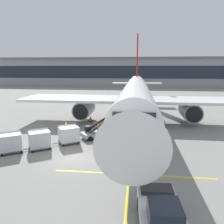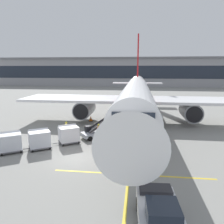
{
  "view_description": "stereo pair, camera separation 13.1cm",
  "coord_description": "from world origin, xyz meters",
  "px_view_note": "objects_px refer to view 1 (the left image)",
  "views": [
    {
      "loc": [
        5.19,
        -17.51,
        7.8
      ],
      "look_at": [
        2.55,
        5.5,
        3.11
      ],
      "focal_mm": 34.91,
      "sensor_mm": 36.0,
      "label": 1
    },
    {
      "loc": [
        5.32,
        -17.49,
        7.8
      ],
      "look_at": [
        2.55,
        5.5,
        3.11
      ],
      "focal_mm": 34.91,
      "sensor_mm": 36.0,
      "label": 2
    }
  ],
  "objects_px": {
    "pushback_tug": "(161,215)",
    "ground_crew_marshaller": "(66,128)",
    "baggage_cart_lead": "(69,134)",
    "safety_cone_engine_keepout": "(90,119)",
    "belt_loader": "(99,130)",
    "ground_crew_by_carts": "(66,135)",
    "baggage_cart_second": "(39,139)",
    "ground_crew_wingwalker": "(72,131)",
    "ground_crew_by_loader": "(99,130)",
    "baggage_cart_third": "(10,142)",
    "parked_airplane": "(136,96)"
  },
  "relations": [
    {
      "from": "baggage_cart_lead",
      "to": "safety_cone_engine_keepout",
      "type": "xyz_separation_m",
      "value": [
        0.22,
        9.82,
        -0.63
      ]
    },
    {
      "from": "baggage_cart_third",
      "to": "ground_crew_wingwalker",
      "type": "xyz_separation_m",
      "value": [
        4.67,
        4.11,
        -0.0
      ]
    },
    {
      "from": "belt_loader",
      "to": "baggage_cart_third",
      "type": "height_order",
      "value": "belt_loader"
    },
    {
      "from": "ground_crew_by_loader",
      "to": "safety_cone_engine_keepout",
      "type": "relative_size",
      "value": 2.27
    },
    {
      "from": "parked_airplane",
      "to": "ground_crew_by_carts",
      "type": "relative_size",
      "value": 25.08
    },
    {
      "from": "belt_loader",
      "to": "safety_cone_engine_keepout",
      "type": "xyz_separation_m",
      "value": [
        -2.58,
        7.54,
        -0.52
      ]
    },
    {
      "from": "belt_loader",
      "to": "baggage_cart_second",
      "type": "relative_size",
      "value": 1.81
    },
    {
      "from": "ground_crew_by_carts",
      "to": "ground_crew_by_loader",
      "type": "bearing_deg",
      "value": 33.15
    },
    {
      "from": "parked_airplane",
      "to": "ground_crew_by_loader",
      "type": "xyz_separation_m",
      "value": [
        -4.02,
        -8.4,
        -2.82
      ]
    },
    {
      "from": "parked_airplane",
      "to": "baggage_cart_second",
      "type": "relative_size",
      "value": 16.1
    },
    {
      "from": "ground_crew_marshaller",
      "to": "baggage_cart_second",
      "type": "bearing_deg",
      "value": -108.2
    },
    {
      "from": "baggage_cart_second",
      "to": "ground_crew_marshaller",
      "type": "relative_size",
      "value": 1.56
    },
    {
      "from": "ground_crew_by_carts",
      "to": "pushback_tug",
      "type": "bearing_deg",
      "value": -53.35
    },
    {
      "from": "baggage_cart_second",
      "to": "safety_cone_engine_keepout",
      "type": "height_order",
      "value": "baggage_cart_second"
    },
    {
      "from": "parked_airplane",
      "to": "pushback_tug",
      "type": "relative_size",
      "value": 9.7
    },
    {
      "from": "ground_crew_by_carts",
      "to": "ground_crew_wingwalker",
      "type": "xyz_separation_m",
      "value": [
        0.17,
        1.3,
        0.0
      ]
    },
    {
      "from": "ground_crew_wingwalker",
      "to": "ground_crew_by_carts",
      "type": "bearing_deg",
      "value": -97.57
    },
    {
      "from": "belt_loader",
      "to": "ground_crew_by_carts",
      "type": "distance_m",
      "value": 3.91
    },
    {
      "from": "ground_crew_by_loader",
      "to": "ground_crew_wingwalker",
      "type": "relative_size",
      "value": 1.0
    },
    {
      "from": "baggage_cart_lead",
      "to": "ground_crew_by_loader",
      "type": "height_order",
      "value": "baggage_cart_lead"
    },
    {
      "from": "belt_loader",
      "to": "ground_crew_wingwalker",
      "type": "relative_size",
      "value": 2.82
    },
    {
      "from": "baggage_cart_second",
      "to": "pushback_tug",
      "type": "xyz_separation_m",
      "value": [
        10.69,
        -9.8,
        -0.17
      ]
    },
    {
      "from": "pushback_tug",
      "to": "baggage_cart_third",
      "type": "bearing_deg",
      "value": 146.45
    },
    {
      "from": "ground_crew_by_carts",
      "to": "belt_loader",
      "type": "bearing_deg",
      "value": 40.95
    },
    {
      "from": "ground_crew_by_loader",
      "to": "ground_crew_by_carts",
      "type": "xyz_separation_m",
      "value": [
        -3.06,
        -2.0,
        0.0
      ]
    },
    {
      "from": "ground_crew_wingwalker",
      "to": "baggage_cart_second",
      "type": "bearing_deg",
      "value": -128.58
    },
    {
      "from": "ground_crew_by_carts",
      "to": "safety_cone_engine_keepout",
      "type": "height_order",
      "value": "ground_crew_by_carts"
    },
    {
      "from": "baggage_cart_second",
      "to": "ground_crew_wingwalker",
      "type": "relative_size",
      "value": 1.56
    },
    {
      "from": "pushback_tug",
      "to": "safety_cone_engine_keepout",
      "type": "distance_m",
      "value": 23.03
    },
    {
      "from": "ground_crew_marshaller",
      "to": "baggage_cart_third",
      "type": "bearing_deg",
      "value": -124.8
    },
    {
      "from": "baggage_cart_third",
      "to": "ground_crew_by_loader",
      "type": "distance_m",
      "value": 8.96
    },
    {
      "from": "pushback_tug",
      "to": "ground_crew_marshaller",
      "type": "distance_m",
      "value": 16.76
    },
    {
      "from": "baggage_cart_third",
      "to": "pushback_tug",
      "type": "bearing_deg",
      "value": -33.55
    },
    {
      "from": "baggage_cart_lead",
      "to": "ground_crew_wingwalker",
      "type": "xyz_separation_m",
      "value": [
        0.01,
        1.02,
        -0.0
      ]
    },
    {
      "from": "parked_airplane",
      "to": "ground_crew_by_loader",
      "type": "relative_size",
      "value": 25.08
    },
    {
      "from": "baggage_cart_lead",
      "to": "ground_crew_wingwalker",
      "type": "relative_size",
      "value": 1.56
    },
    {
      "from": "ground_crew_by_carts",
      "to": "ground_crew_wingwalker",
      "type": "relative_size",
      "value": 1.0
    },
    {
      "from": "parked_airplane",
      "to": "pushback_tug",
      "type": "distance_m",
      "value": 22.09
    },
    {
      "from": "ground_crew_by_loader",
      "to": "safety_cone_engine_keepout",
      "type": "bearing_deg",
      "value": 108.32
    },
    {
      "from": "baggage_cart_lead",
      "to": "ground_crew_marshaller",
      "type": "height_order",
      "value": "baggage_cart_lead"
    },
    {
      "from": "baggage_cart_second",
      "to": "ground_crew_wingwalker",
      "type": "distance_m",
      "value": 3.76
    },
    {
      "from": "baggage_cart_second",
      "to": "belt_loader",
      "type": "bearing_deg",
      "value": 39.35
    },
    {
      "from": "safety_cone_engine_keepout",
      "to": "baggage_cart_lead",
      "type": "bearing_deg",
      "value": -91.26
    },
    {
      "from": "baggage_cart_lead",
      "to": "baggage_cart_third",
      "type": "bearing_deg",
      "value": -146.47
    },
    {
      "from": "baggage_cart_second",
      "to": "pushback_tug",
      "type": "bearing_deg",
      "value": -42.51
    },
    {
      "from": "belt_loader",
      "to": "parked_airplane",
      "type": "bearing_deg",
      "value": 62.25
    },
    {
      "from": "parked_airplane",
      "to": "ground_crew_wingwalker",
      "type": "relative_size",
      "value": 25.08
    },
    {
      "from": "pushback_tug",
      "to": "ground_crew_marshaller",
      "type": "xyz_separation_m",
      "value": [
        -9.33,
        13.93,
        0.17
      ]
    },
    {
      "from": "parked_airplane",
      "to": "ground_crew_marshaller",
      "type": "xyz_separation_m",
      "value": [
        -7.89,
        -7.91,
        -2.82
      ]
    },
    {
      "from": "baggage_cart_lead",
      "to": "belt_loader",
      "type": "bearing_deg",
      "value": 39.26
    }
  ]
}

